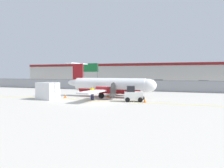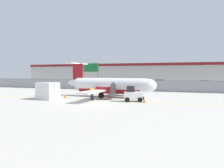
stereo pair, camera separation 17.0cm
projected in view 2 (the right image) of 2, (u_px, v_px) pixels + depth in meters
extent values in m
plane|color=#BCB7AD|center=(91.00, 103.00, 25.12)|extent=(140.00, 140.00, 0.00)
cube|color=yellow|center=(98.00, 101.00, 27.00)|extent=(84.00, 0.20, 0.01)
cube|color=gray|center=(131.00, 86.00, 42.00)|extent=(98.00, 0.04, 2.00)
cylinder|color=slate|center=(131.00, 80.00, 41.95)|extent=(98.00, 0.10, 0.10)
cube|color=#38383A|center=(143.00, 87.00, 52.86)|extent=(98.00, 17.00, 0.12)
cube|color=beige|center=(155.00, 74.00, 70.10)|extent=(91.00, 8.00, 6.50)
cube|color=maroon|center=(153.00, 64.00, 66.19)|extent=(91.00, 0.20, 0.80)
cylinder|color=white|center=(110.00, 85.00, 31.20)|extent=(10.54, 2.40, 1.90)
ellipsoid|color=white|center=(148.00, 86.00, 29.10)|extent=(2.50, 1.92, 1.80)
ellipsoid|color=white|center=(77.00, 83.00, 33.28)|extent=(3.00, 1.18, 1.05)
cylinder|color=maroon|center=(110.00, 88.00, 31.22)|extent=(9.45, 1.93, 1.48)
cube|color=white|center=(110.00, 89.00, 31.19)|extent=(2.36, 16.06, 0.18)
cylinder|color=maroon|center=(118.00, 88.00, 33.51)|extent=(2.24, 1.00, 0.90)
cone|color=black|center=(125.00, 88.00, 33.07)|extent=(0.47, 0.46, 0.44)
cylinder|color=#262626|center=(126.00, 88.00, 33.02)|extent=(0.14, 2.10, 2.10)
cylinder|color=maroon|center=(104.00, 90.00, 28.71)|extent=(2.24, 1.00, 0.90)
cone|color=black|center=(112.00, 90.00, 28.27)|extent=(0.47, 0.46, 0.44)
cylinder|color=#262626|center=(113.00, 90.00, 28.21)|extent=(0.14, 2.10, 2.10)
cube|color=maroon|center=(78.00, 74.00, 33.11)|extent=(1.71, 0.26, 3.10)
cube|color=white|center=(77.00, 64.00, 33.08)|extent=(1.33, 4.85, 0.14)
cylinder|color=#59595B|center=(134.00, 92.00, 29.84)|extent=(0.15, 0.15, 0.97)
cylinder|color=black|center=(134.00, 96.00, 29.86)|extent=(0.61, 0.25, 0.60)
cylinder|color=#59595B|center=(113.00, 90.00, 33.40)|extent=(0.15, 0.15, 0.90)
cylinder|color=black|center=(113.00, 93.00, 33.42)|extent=(0.77, 0.26, 0.76)
cylinder|color=#59595B|center=(101.00, 92.00, 29.32)|extent=(0.15, 0.15, 0.90)
cylinder|color=black|center=(101.00, 96.00, 29.34)|extent=(0.77, 0.26, 0.76)
cube|color=silver|center=(133.00, 96.00, 26.07)|extent=(2.43, 1.71, 0.90)
cube|color=black|center=(130.00, 89.00, 26.04)|extent=(1.16, 1.22, 0.70)
cube|color=black|center=(143.00, 98.00, 26.04)|extent=(0.48, 1.10, 0.30)
cylinder|color=black|center=(139.00, 99.00, 26.66)|extent=(0.59, 0.34, 0.56)
cylinder|color=black|center=(140.00, 100.00, 25.46)|extent=(0.59, 0.34, 0.56)
cylinder|color=black|center=(127.00, 99.00, 26.72)|extent=(0.59, 0.34, 0.56)
cylinder|color=black|center=(127.00, 100.00, 25.52)|extent=(0.59, 0.34, 0.56)
cylinder|color=#191E4C|center=(93.00, 96.00, 27.83)|extent=(0.22, 0.22, 0.85)
cylinder|color=#191E4C|center=(91.00, 96.00, 27.80)|extent=(0.22, 0.22, 0.85)
cylinder|color=yellow|center=(92.00, 91.00, 27.78)|extent=(0.46, 0.46, 0.60)
cylinder|color=yellow|center=(94.00, 91.00, 27.81)|extent=(0.14, 0.14, 0.55)
cylinder|color=yellow|center=(90.00, 91.00, 27.74)|extent=(0.14, 0.14, 0.55)
sphere|color=tan|center=(92.00, 87.00, 27.76)|extent=(0.22, 0.22, 0.22)
cube|color=silver|center=(48.00, 91.00, 28.28)|extent=(2.64, 2.30, 2.20)
cube|color=#333338|center=(48.00, 91.00, 28.28)|extent=(2.43, 0.40, 2.20)
cube|color=orange|center=(108.00, 98.00, 30.14)|extent=(0.36, 0.36, 0.04)
cone|color=orange|center=(108.00, 95.00, 30.12)|extent=(0.28, 0.28, 0.60)
cylinder|color=white|center=(108.00, 95.00, 30.12)|extent=(0.17, 0.17, 0.08)
cube|color=orange|center=(65.00, 98.00, 30.03)|extent=(0.36, 0.36, 0.04)
cone|color=orange|center=(65.00, 95.00, 30.01)|extent=(0.28, 0.28, 0.60)
cylinder|color=white|center=(65.00, 95.00, 30.01)|extent=(0.17, 0.17, 0.08)
cube|color=orange|center=(144.00, 102.00, 25.16)|extent=(0.36, 0.36, 0.04)
cone|color=orange|center=(144.00, 100.00, 25.14)|extent=(0.28, 0.28, 0.60)
cylinder|color=white|center=(144.00, 99.00, 25.14)|extent=(0.17, 0.17, 0.08)
cube|color=gray|center=(100.00, 82.00, 63.11)|extent=(4.25, 1.83, 0.80)
cube|color=#262D38|center=(100.00, 80.00, 63.02)|extent=(2.25, 1.63, 0.56)
cylinder|color=black|center=(94.00, 83.00, 62.80)|extent=(0.61, 0.22, 0.60)
cylinder|color=black|center=(97.00, 83.00, 64.48)|extent=(0.61, 0.22, 0.60)
cylinder|color=black|center=(103.00, 84.00, 61.78)|extent=(0.61, 0.22, 0.60)
cylinder|color=black|center=(105.00, 83.00, 63.45)|extent=(0.61, 0.22, 0.60)
cube|color=#19662D|center=(104.00, 85.00, 50.08)|extent=(4.28, 1.91, 0.80)
cube|color=#262D38|center=(103.00, 82.00, 50.09)|extent=(2.28, 1.67, 0.56)
cylinder|color=black|center=(111.00, 86.00, 50.56)|extent=(0.61, 0.23, 0.60)
cylinder|color=black|center=(108.00, 86.00, 48.84)|extent=(0.61, 0.23, 0.60)
cylinder|color=black|center=(99.00, 86.00, 51.36)|extent=(0.61, 0.23, 0.60)
cylinder|color=black|center=(96.00, 86.00, 49.64)|extent=(0.61, 0.23, 0.60)
cube|color=#19662D|center=(132.00, 84.00, 54.42)|extent=(4.26, 1.84, 0.80)
cube|color=#262D38|center=(133.00, 81.00, 54.34)|extent=(2.25, 1.63, 0.56)
cylinder|color=black|center=(126.00, 85.00, 54.00)|extent=(0.61, 0.22, 0.60)
cylinder|color=black|center=(128.00, 85.00, 55.72)|extent=(0.61, 0.22, 0.60)
cylinder|color=black|center=(137.00, 85.00, 53.15)|extent=(0.61, 0.22, 0.60)
cylinder|color=black|center=(138.00, 85.00, 54.87)|extent=(0.61, 0.22, 0.60)
cube|color=black|center=(160.00, 83.00, 57.45)|extent=(4.24, 1.80, 0.80)
cube|color=#262D38|center=(159.00, 81.00, 57.46)|extent=(2.24, 1.61, 0.56)
cylinder|color=black|center=(166.00, 84.00, 57.88)|extent=(0.60, 0.21, 0.60)
cylinder|color=black|center=(165.00, 85.00, 56.17)|extent=(0.60, 0.21, 0.60)
cylinder|color=black|center=(155.00, 84.00, 58.76)|extent=(0.60, 0.21, 0.60)
cylinder|color=black|center=(154.00, 84.00, 57.05)|extent=(0.60, 0.21, 0.60)
cube|color=navy|center=(177.00, 85.00, 47.79)|extent=(4.35, 2.13, 0.80)
cube|color=#262D38|center=(177.00, 82.00, 47.82)|extent=(2.35, 1.78, 0.56)
cylinder|color=black|center=(184.00, 87.00, 48.01)|extent=(0.62, 0.26, 0.60)
cylinder|color=black|center=(183.00, 87.00, 46.39)|extent=(0.62, 0.26, 0.60)
cylinder|color=black|center=(172.00, 86.00, 49.22)|extent=(0.62, 0.26, 0.60)
cylinder|color=black|center=(170.00, 87.00, 47.60)|extent=(0.62, 0.26, 0.60)
cube|color=#19662D|center=(203.00, 84.00, 51.70)|extent=(4.32, 2.03, 0.80)
cube|color=#262D38|center=(204.00, 81.00, 51.61)|extent=(2.32, 1.73, 0.56)
cylinder|color=black|center=(197.00, 86.00, 51.47)|extent=(0.61, 0.25, 0.60)
cylinder|color=black|center=(197.00, 85.00, 53.11)|extent=(0.61, 0.25, 0.60)
cylinder|color=black|center=(210.00, 86.00, 50.32)|extent=(0.61, 0.25, 0.60)
cylinder|color=black|center=(210.00, 86.00, 51.96)|extent=(0.61, 0.25, 0.60)
cylinder|color=slate|center=(84.00, 76.00, 47.40)|extent=(0.14, 0.14, 5.50)
cylinder|color=slate|center=(98.00, 76.00, 46.32)|extent=(0.14, 0.14, 5.50)
cube|color=#14662D|center=(91.00, 68.00, 46.77)|extent=(3.60, 0.10, 1.80)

